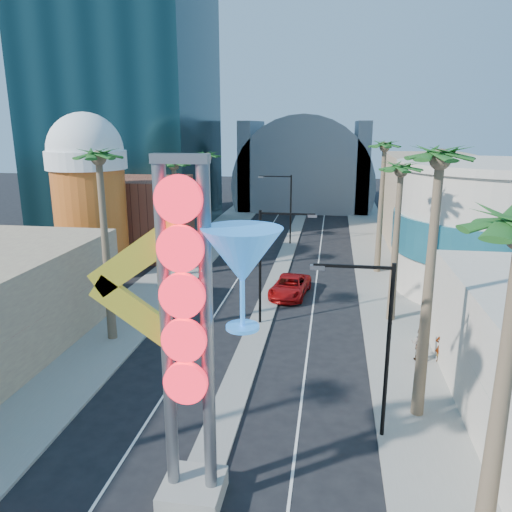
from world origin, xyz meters
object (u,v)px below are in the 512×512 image
(red_pickup, at_px, (290,286))
(pedestrian_a, at_px, (442,346))
(neon_sign, at_px, (210,317))
(pedestrian_b, at_px, (419,344))

(red_pickup, height_order, pedestrian_a, pedestrian_a)
(neon_sign, xyz_separation_m, pedestrian_b, (9.12, 12.77, -6.17))
(red_pickup, xyz_separation_m, pedestrian_b, (8.40, -10.50, 0.34))
(neon_sign, distance_m, red_pickup, 24.17)
(neon_sign, xyz_separation_m, pedestrian_a, (10.35, 12.72, -6.18))
(red_pickup, xyz_separation_m, pedestrian_a, (9.63, -10.55, 0.33))
(neon_sign, distance_m, pedestrian_a, 17.52)
(pedestrian_a, xyz_separation_m, pedestrian_b, (-1.23, 0.05, 0.02))
(red_pickup, relative_size, pedestrian_b, 2.89)
(neon_sign, height_order, pedestrian_a, neon_sign)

